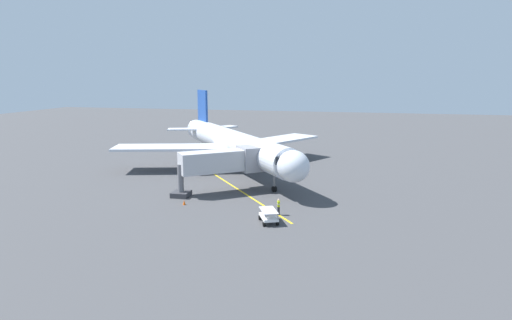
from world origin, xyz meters
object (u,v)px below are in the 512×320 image
(ground_crew_marshaller, at_px, (279,207))
(jet_bridge, at_px, (226,162))
(safety_cone_wing_port, at_px, (181,193))
(ground_crew_wing_walker, at_px, (204,157))
(safety_cone_nose_right, at_px, (187,194))
(airplane, at_px, (233,144))
(baggage_cart_near_nose, at_px, (269,216))
(safety_cone_nose_left, at_px, (184,202))

(ground_crew_marshaller, bearing_deg, jet_bridge, -43.50)
(jet_bridge, xyz_separation_m, safety_cone_wing_port, (4.65, 2.99, -3.49))
(ground_crew_wing_walker, distance_m, safety_cone_nose_right, 20.69)
(safety_cone_nose_right, bearing_deg, safety_cone_wing_port, -7.81)
(airplane, xyz_separation_m, baggage_cart_near_nose, (-9.99, 22.25, -3.35))
(safety_cone_nose_left, bearing_deg, ground_crew_marshaller, 174.04)
(ground_crew_wing_walker, relative_size, safety_cone_wing_port, 3.11)
(ground_crew_wing_walker, relative_size, safety_cone_nose_left, 3.11)
(baggage_cart_near_nose, height_order, safety_cone_nose_right, baggage_cart_near_nose)
(jet_bridge, xyz_separation_m, safety_cone_nose_right, (3.80, 3.10, -3.49))
(baggage_cart_near_nose, bearing_deg, safety_cone_nose_left, -19.47)
(airplane, bearing_deg, jet_bridge, 101.90)
(airplane, distance_m, jet_bridge, 12.50)
(jet_bridge, xyz_separation_m, baggage_cart_near_nose, (-7.41, 10.03, -3.11))
(ground_crew_marshaller, relative_size, safety_cone_nose_left, 3.11)
(safety_cone_nose_left, xyz_separation_m, safety_cone_wing_port, (1.79, -3.41, 0.00))
(jet_bridge, relative_size, safety_cone_nose_right, 18.61)
(safety_cone_wing_port, bearing_deg, baggage_cart_near_nose, 149.73)
(airplane, relative_size, safety_cone_nose_left, 62.71)
(airplane, height_order, safety_cone_nose_left, airplane)
(baggage_cart_near_nose, relative_size, safety_cone_wing_port, 5.36)
(airplane, distance_m, safety_cone_nose_left, 18.99)
(jet_bridge, xyz_separation_m, safety_cone_nose_left, (2.86, 6.40, -3.49))
(ground_crew_marshaller, relative_size, baggage_cart_near_nose, 0.58)
(airplane, bearing_deg, ground_crew_marshaller, 118.01)
(ground_crew_marshaller, relative_size, ground_crew_wing_walker, 1.00)
(ground_crew_marshaller, distance_m, safety_cone_nose_right, 12.55)
(safety_cone_wing_port, bearing_deg, airplane, -97.75)
(ground_crew_wing_walker, xyz_separation_m, safety_cone_nose_right, (-5.19, 20.02, -0.61))
(jet_bridge, height_order, safety_cone_wing_port, jet_bridge)
(airplane, bearing_deg, safety_cone_nose_left, 89.14)
(ground_crew_wing_walker, bearing_deg, airplane, 143.82)
(ground_crew_marshaller, height_order, safety_cone_wing_port, ground_crew_marshaller)
(safety_cone_nose_right, bearing_deg, jet_bridge, -140.80)
(baggage_cart_near_nose, relative_size, safety_cone_nose_left, 5.36)
(ground_crew_marshaller, bearing_deg, safety_cone_nose_left, -5.96)
(safety_cone_nose_left, bearing_deg, ground_crew_wing_walker, -75.26)
(safety_cone_nose_left, bearing_deg, jet_bridge, -114.07)
(ground_crew_marshaller, xyz_separation_m, safety_cone_nose_left, (10.79, -1.13, -0.61))
(airplane, height_order, safety_cone_wing_port, airplane)
(safety_cone_wing_port, bearing_deg, safety_cone_nose_right, 172.19)
(ground_crew_marshaller, height_order, ground_crew_wing_walker, same)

